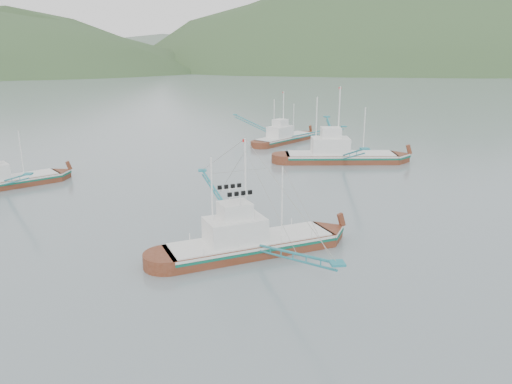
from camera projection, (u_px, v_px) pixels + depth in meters
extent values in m
plane|color=slate|center=(264.00, 248.00, 41.77)|extent=(1200.00, 1200.00, 0.00)
cube|color=#5C2613|center=(251.00, 250.00, 40.84)|extent=(14.40, 7.62, 1.86)
cube|color=silver|center=(251.00, 241.00, 40.62)|extent=(14.15, 7.61, 0.20)
cube|color=#0D5B45|center=(251.00, 244.00, 40.69)|extent=(14.16, 7.63, 0.20)
cube|color=silver|center=(251.00, 239.00, 40.57)|extent=(13.68, 7.24, 0.11)
cube|color=silver|center=(235.00, 230.00, 39.77)|extent=(5.31, 4.20, 2.04)
cube|color=silver|center=(235.00, 210.00, 39.31)|extent=(2.90, 2.66, 1.30)
cylinder|color=white|center=(246.00, 191.00, 39.26)|extent=(0.15, 0.15, 8.35)
cylinder|color=white|center=(212.00, 203.00, 38.35)|extent=(0.13, 0.13, 7.10)
cylinder|color=white|center=(282.00, 201.00, 40.86)|extent=(0.11, 0.11, 5.85)
cube|color=#5C2613|center=(341.00, 161.00, 73.79)|extent=(16.54, 5.95, 2.16)
cube|color=silver|center=(341.00, 155.00, 73.54)|extent=(16.23, 6.00, 0.24)
cube|color=#0D5B45|center=(341.00, 156.00, 73.61)|extent=(16.23, 6.02, 0.24)
cube|color=silver|center=(341.00, 153.00, 73.48)|extent=(15.72, 5.65, 0.13)
cube|color=silver|center=(330.00, 146.00, 73.15)|extent=(5.72, 3.99, 2.37)
cube|color=silver|center=(331.00, 133.00, 72.61)|extent=(3.03, 2.65, 1.51)
cylinder|color=white|center=(339.00, 121.00, 72.16)|extent=(0.17, 0.17, 9.71)
cylinder|color=white|center=(316.00, 126.00, 72.31)|extent=(0.15, 0.15, 8.26)
cylinder|color=white|center=(364.00, 131.00, 72.61)|extent=(0.13, 0.13, 6.80)
cube|color=#5C2613|center=(284.00, 141.00, 89.91)|extent=(12.15, 11.70, 1.78)
cube|color=silver|center=(285.00, 137.00, 89.71)|extent=(12.00, 11.57, 0.20)
cube|color=#0D5B45|center=(285.00, 138.00, 89.77)|extent=(12.02, 11.58, 0.20)
cube|color=silver|center=(285.00, 136.00, 89.66)|extent=(11.54, 11.12, 0.11)
cube|color=silver|center=(280.00, 132.00, 88.42)|extent=(5.18, 5.11, 1.95)
cube|color=silver|center=(280.00, 123.00, 87.98)|extent=(3.02, 3.00, 1.24)
cylinder|color=white|center=(283.00, 114.00, 88.25)|extent=(0.14, 0.14, 7.99)
cylinder|color=white|center=(274.00, 119.00, 86.45)|extent=(0.12, 0.12, 6.79)
cylinder|color=white|center=(294.00, 119.00, 90.86)|extent=(0.11, 0.11, 5.60)
cube|color=#5C2613|center=(2.00, 186.00, 60.09)|extent=(13.02, 10.20, 1.77)
cube|color=silver|center=(1.00, 180.00, 59.88)|extent=(12.84, 10.12, 0.19)
cube|color=#0D5B45|center=(1.00, 182.00, 59.95)|extent=(12.85, 10.13, 0.19)
cube|color=silver|center=(1.00, 179.00, 59.84)|extent=(12.37, 9.69, 0.11)
cylinder|color=white|center=(21.00, 154.00, 60.72)|extent=(0.11, 0.11, 5.56)
ellipsoid|color=#2F4B26|center=(452.00, 68.00, 479.54)|extent=(684.00, 432.00, 306.00)
ellipsoid|color=slate|center=(226.00, 65.00, 580.05)|extent=(960.00, 400.00, 240.00)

